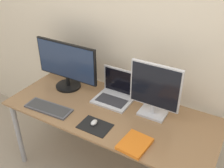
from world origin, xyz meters
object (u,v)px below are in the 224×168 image
at_px(laptop, 116,92).
at_px(book, 135,144).
at_px(keyboard, 49,108).
at_px(monitor_left, 66,65).
at_px(monitor_right, 155,90).
at_px(mouse, 94,123).

bearing_deg(laptop, book, -47.58).
height_order(laptop, keyboard, laptop).
distance_m(keyboard, book, 0.80).
bearing_deg(laptop, monitor_left, -174.17).
xyz_separation_m(monitor_right, mouse, (-0.33, -0.35, -0.21)).
distance_m(monitor_left, book, 0.99).
height_order(monitor_right, laptop, monitor_right).
bearing_deg(keyboard, monitor_left, 102.39).
distance_m(monitor_left, mouse, 0.66).
relative_size(monitor_left, book, 2.67).
bearing_deg(mouse, monitor_left, 146.26).
bearing_deg(keyboard, book, -1.48).
relative_size(monitor_left, laptop, 2.00).
bearing_deg(monitor_right, monitor_left, -180.00).
bearing_deg(monitor_right, mouse, -133.84).
distance_m(monitor_right, mouse, 0.52).
bearing_deg(book, monitor_right, 94.45).
bearing_deg(book, mouse, 173.55).
xyz_separation_m(laptop, mouse, (0.04, -0.40, -0.04)).
distance_m(monitor_right, book, 0.45).
bearing_deg(monitor_right, keyboard, -154.55).
relative_size(laptop, mouse, 4.73).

